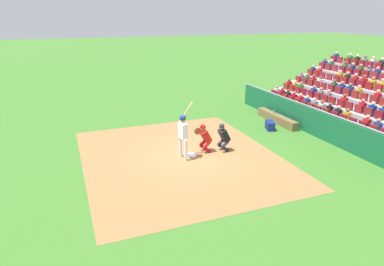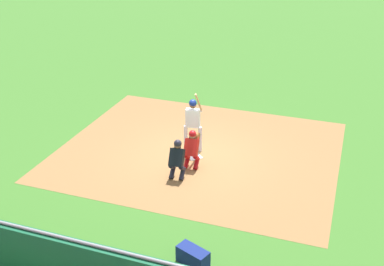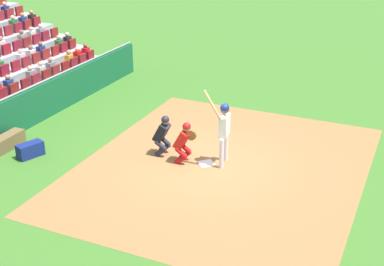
% 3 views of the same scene
% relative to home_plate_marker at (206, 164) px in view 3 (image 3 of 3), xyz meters
% --- Properties ---
extents(ground_plane, '(160.00, 160.00, 0.00)m').
position_rel_home_plate_marker_xyz_m(ground_plane, '(0.00, 0.00, -0.02)').
color(ground_plane, '#3A7027').
extents(infield_dirt_patch, '(9.29, 7.78, 0.01)m').
position_rel_home_plate_marker_xyz_m(infield_dirt_patch, '(0.00, 0.50, -0.01)').
color(infield_dirt_patch, olive).
rests_on(infield_dirt_patch, ground_plane).
extents(home_plate_marker, '(0.62, 0.62, 0.02)m').
position_rel_home_plate_marker_xyz_m(home_plate_marker, '(0.00, 0.00, 0.00)').
color(home_plate_marker, white).
rests_on(home_plate_marker, infield_dirt_patch).
extents(batter_at_plate, '(0.65, 0.68, 2.29)m').
position_rel_home_plate_marker_xyz_m(batter_at_plate, '(-0.20, 0.44, 1.16)').
color(batter_at_plate, silver).
rests_on(batter_at_plate, ground_plane).
extents(catcher_crouching, '(0.48, 0.72, 1.27)m').
position_rel_home_plate_marker_xyz_m(catcher_crouching, '(0.15, -0.64, 0.69)').
color(catcher_crouching, '#B31115').
rests_on(catcher_crouching, ground_plane).
extents(home_plate_umpire, '(0.49, 0.51, 1.27)m').
position_rel_home_plate_marker_xyz_m(home_plate_umpire, '(-0.06, -1.42, 0.68)').
color(home_plate_umpire, '#22212F').
rests_on(home_plate_umpire, ground_plane).
extents(dugout_wall, '(13.71, 0.24, 1.33)m').
position_rel_home_plate_marker_xyz_m(dugout_wall, '(0.00, -6.51, 0.62)').
color(dugout_wall, '#155A38').
rests_on(dugout_wall, ground_plane).
extents(equipment_duffel_bag, '(0.85, 0.61, 0.43)m').
position_rel_home_plate_marker_xyz_m(equipment_duffel_bag, '(1.70, -4.95, 0.20)').
color(equipment_duffel_bag, navy).
rests_on(equipment_duffel_bag, ground_plane).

